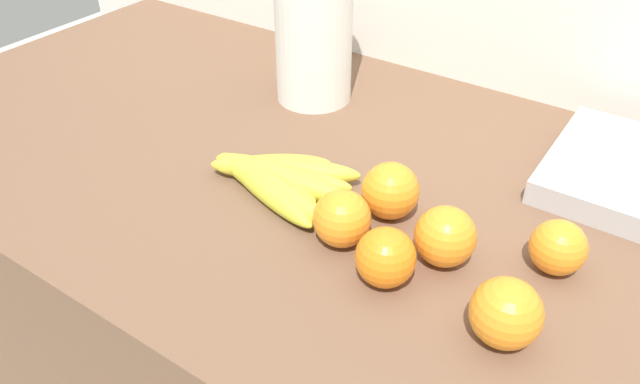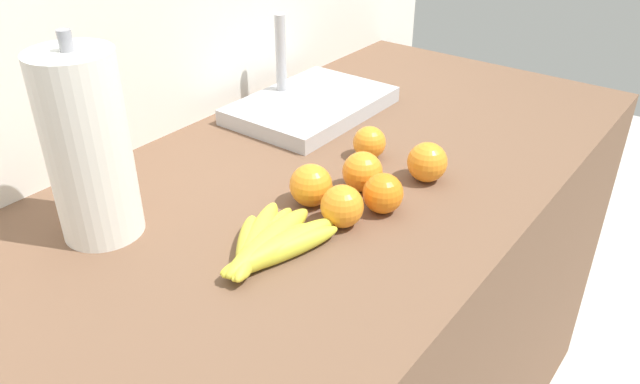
% 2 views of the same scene
% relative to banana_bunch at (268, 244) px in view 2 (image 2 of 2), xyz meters
% --- Properties ---
extents(counter, '(1.79, 0.75, 0.87)m').
position_rel_banana_bunch_xyz_m(counter, '(0.16, 0.08, -0.45)').
color(counter, brown).
rests_on(counter, ground).
extents(wall_back, '(2.19, 0.06, 1.30)m').
position_rel_banana_bunch_xyz_m(wall_back, '(0.16, 0.49, -0.23)').
color(wall_back, silver).
rests_on(wall_back, ground).
extents(banana_bunch, '(0.22, 0.16, 0.04)m').
position_rel_banana_bunch_xyz_m(banana_bunch, '(0.00, 0.00, 0.00)').
color(banana_bunch, gold).
rests_on(banana_bunch, counter).
extents(orange_right, '(0.07, 0.07, 0.07)m').
position_rel_banana_bunch_xyz_m(orange_right, '(0.21, -0.07, 0.02)').
color(orange_right, orange).
rests_on(orange_right, counter).
extents(orange_back_left, '(0.07, 0.07, 0.07)m').
position_rel_banana_bunch_xyz_m(orange_back_left, '(0.35, -0.08, 0.02)').
color(orange_back_left, orange).
rests_on(orange_back_left, counter).
extents(orange_center, '(0.07, 0.07, 0.07)m').
position_rel_banana_bunch_xyz_m(orange_center, '(0.37, 0.06, 0.01)').
color(orange_center, orange).
rests_on(orange_center, counter).
extents(orange_back_right, '(0.07, 0.07, 0.07)m').
position_rel_banana_bunch_xyz_m(orange_back_right, '(0.25, -0.00, 0.02)').
color(orange_back_right, orange).
rests_on(orange_back_right, counter).
extents(orange_front, '(0.07, 0.07, 0.07)m').
position_rel_banana_bunch_xyz_m(orange_front, '(0.13, -0.04, 0.02)').
color(orange_front, orange).
rests_on(orange_front, counter).
extents(orange_far_right, '(0.07, 0.07, 0.07)m').
position_rel_banana_bunch_xyz_m(orange_far_right, '(0.16, 0.04, 0.02)').
color(orange_far_right, orange).
rests_on(orange_far_right, counter).
extents(paper_towel_roll, '(0.13, 0.13, 0.33)m').
position_rel_banana_bunch_xyz_m(paper_towel_roll, '(-0.11, 0.26, 0.13)').
color(paper_towel_roll, white).
rests_on(paper_towel_roll, counter).
extents(sink_basin, '(0.36, 0.25, 0.21)m').
position_rel_banana_bunch_xyz_m(sink_basin, '(0.47, 0.29, 0.00)').
color(sink_basin, '#B7BABF').
rests_on(sink_basin, counter).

